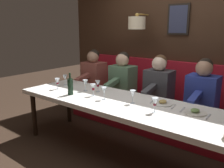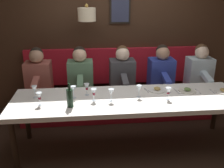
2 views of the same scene
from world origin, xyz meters
name	(u,v)px [view 1 (image 1 of 2)]	position (x,y,z in m)	size (l,w,h in m)	color
ground_plane	(123,155)	(0.00, 0.00, 0.00)	(12.00, 12.00, 0.00)	#332319
dining_table	(123,106)	(0.00, 0.00, 0.68)	(0.90, 3.03, 0.74)	white
banquette_bench	(155,119)	(0.89, 0.00, 0.23)	(0.52, 3.23, 0.45)	red
back_wall_panel	(174,44)	(1.46, 0.01, 1.36)	(0.59, 4.43, 2.90)	#382316
diner_near	(202,90)	(0.88, -0.68, 0.82)	(0.60, 0.40, 0.79)	#283893
diner_middle	(159,83)	(0.88, -0.03, 0.82)	(0.60, 0.40, 0.79)	#3D3D42
diner_far	(122,77)	(0.88, 0.64, 0.82)	(0.60, 0.40, 0.79)	#567A5B
diner_farthest	(94,73)	(0.88, 1.30, 0.82)	(0.60, 0.40, 0.79)	#934C42
place_setting_1	(195,112)	(0.14, -0.84, 0.75)	(0.24, 0.32, 0.05)	silver
place_setting_2	(163,103)	(0.21, -0.43, 0.75)	(0.24, 0.33, 0.05)	white
wine_glass_0	(155,102)	(-0.10, -0.49, 0.86)	(0.07, 0.07, 0.16)	silver
wine_glass_1	(98,84)	(0.14, 0.54, 0.86)	(0.07, 0.07, 0.16)	silver
wine_glass_2	(133,94)	(0.01, -0.13, 0.86)	(0.07, 0.07, 0.16)	silver
wine_glass_3	(57,81)	(-0.11, 1.11, 0.86)	(0.07, 0.07, 0.16)	silver
wine_glass_4	(93,87)	(-0.05, 0.46, 0.86)	(0.07, 0.07, 0.16)	silver
wine_glass_5	(85,83)	(0.07, 0.71, 0.86)	(0.07, 0.07, 0.16)	silver
wine_glass_6	(104,91)	(-0.08, 0.24, 0.86)	(0.07, 0.07, 0.16)	silver
wine_glass_7	(65,78)	(0.12, 1.21, 0.86)	(0.07, 0.07, 0.16)	silver
wine_bottle	(70,86)	(-0.19, 0.74, 0.86)	(0.08, 0.08, 0.30)	black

